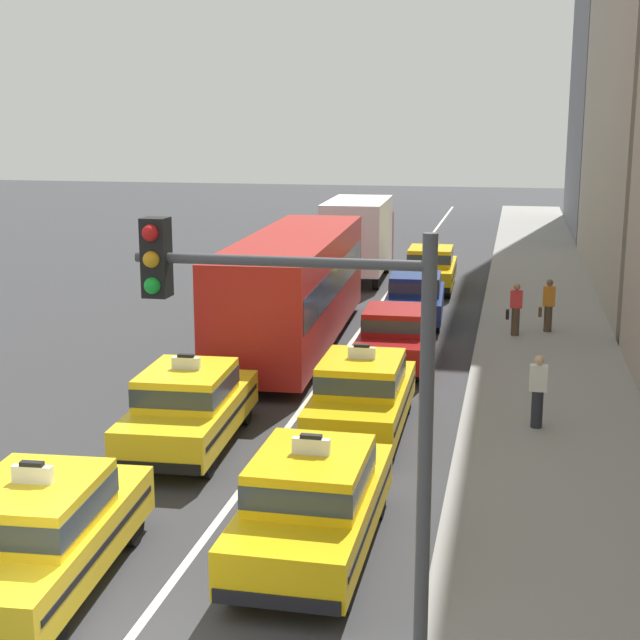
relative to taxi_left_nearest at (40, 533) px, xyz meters
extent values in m
cube|color=silver|center=(1.67, 18.31, -0.87)|extent=(0.14, 80.00, 0.01)
cube|color=gray|center=(7.27, 13.31, -0.80)|extent=(4.00, 90.00, 0.15)
cylinder|color=black|center=(-0.85, 1.52, -0.56)|extent=(0.29, 0.66, 0.64)
cylinder|color=black|center=(0.62, 1.63, -0.56)|extent=(0.29, 0.66, 0.64)
cylinder|color=black|center=(0.84, -1.42, -0.56)|extent=(0.29, 0.66, 0.64)
cube|color=yellow|center=(0.00, 0.05, -0.21)|extent=(2.13, 4.62, 0.70)
cube|color=black|center=(0.00, 0.05, -0.16)|extent=(2.12, 4.26, 0.10)
cube|color=yellow|center=(0.01, -0.10, 0.46)|extent=(1.75, 2.21, 0.64)
cube|color=#2D3842|center=(0.01, -0.10, 0.46)|extent=(1.77, 2.23, 0.35)
cube|color=white|center=(0.01, -0.10, 0.90)|extent=(0.57, 0.16, 0.24)
cube|color=black|center=(0.01, -0.10, 1.05)|extent=(0.33, 0.13, 0.06)
cube|color=black|center=(-0.17, 2.25, -0.46)|extent=(1.72, 0.27, 0.20)
cylinder|color=black|center=(-0.78, 7.48, -0.56)|extent=(0.28, 0.65, 0.64)
cylinder|color=black|center=(0.69, 7.56, -0.56)|extent=(0.28, 0.65, 0.64)
cylinder|color=black|center=(-0.61, 4.42, -0.56)|extent=(0.28, 0.65, 0.64)
cylinder|color=black|center=(0.86, 4.51, -0.56)|extent=(0.28, 0.65, 0.64)
cube|color=yellow|center=(0.04, 5.99, -0.21)|extent=(2.05, 4.59, 0.70)
cube|color=black|center=(0.04, 5.99, -0.16)|extent=(2.05, 4.24, 0.10)
cube|color=yellow|center=(0.05, 5.84, 0.46)|extent=(1.72, 2.19, 0.64)
cube|color=#2D3842|center=(0.05, 5.84, 0.46)|extent=(1.74, 2.21, 0.35)
cube|color=white|center=(0.05, 5.84, 0.90)|extent=(0.57, 0.15, 0.24)
cube|color=black|center=(0.05, 5.84, 1.05)|extent=(0.33, 0.13, 0.06)
cube|color=black|center=(-0.08, 8.20, -0.46)|extent=(1.72, 0.24, 0.20)
cube|color=black|center=(0.17, 3.79, -0.46)|extent=(1.72, 0.24, 0.20)
cylinder|color=black|center=(-1.00, 17.88, -0.56)|extent=(0.27, 0.65, 0.64)
cylinder|color=black|center=(0.99, 17.97, -0.56)|extent=(0.27, 0.65, 0.64)
cylinder|color=black|center=(-0.71, 11.17, -0.56)|extent=(0.27, 0.65, 0.64)
cylinder|color=black|center=(1.29, 11.26, -0.56)|extent=(0.27, 0.65, 0.64)
cube|color=#B21E19|center=(0.14, 14.57, 0.89)|extent=(2.99, 11.30, 2.90)
cube|color=#2D3842|center=(0.14, 14.57, 1.14)|extent=(2.99, 10.85, 0.84)
cube|color=black|center=(-0.10, 20.11, 2.09)|extent=(2.13, 0.17, 0.36)
cylinder|color=black|center=(-0.94, 27.88, -0.56)|extent=(0.26, 0.65, 0.64)
cylinder|color=black|center=(0.96, 27.95, -0.56)|extent=(0.26, 0.65, 0.64)
cylinder|color=black|center=(-0.79, 23.98, -0.56)|extent=(0.26, 0.65, 0.64)
cylinder|color=black|center=(1.11, 24.05, -0.56)|extent=(0.26, 0.65, 0.64)
cube|color=maroon|center=(-0.03, 28.89, 0.49)|extent=(2.18, 2.28, 2.10)
cube|color=#2D3842|center=(-0.07, 29.96, 0.79)|extent=(1.93, 0.13, 0.76)
cube|color=silver|center=(0.10, 25.64, 1.04)|extent=(2.50, 5.28, 2.70)
cylinder|color=black|center=(2.73, 3.43, -0.56)|extent=(0.24, 0.64, 0.64)
cylinder|color=black|center=(4.20, 3.43, -0.56)|extent=(0.24, 0.64, 0.64)
cylinder|color=black|center=(2.72, 0.37, -0.56)|extent=(0.24, 0.64, 0.64)
cylinder|color=black|center=(4.20, 0.37, -0.56)|extent=(0.24, 0.64, 0.64)
cube|color=yellow|center=(3.46, 1.90, -0.21)|extent=(1.81, 4.50, 0.70)
cube|color=black|center=(3.46, 1.90, -0.16)|extent=(1.83, 4.14, 0.10)
cube|color=yellow|center=(3.46, 1.75, 0.46)|extent=(1.60, 2.10, 0.64)
cube|color=#2D3842|center=(3.46, 1.75, 0.46)|extent=(1.62, 2.12, 0.35)
cube|color=white|center=(3.46, 1.75, 0.90)|extent=(0.56, 0.12, 0.24)
cube|color=black|center=(3.46, 1.75, 1.05)|extent=(0.32, 0.11, 0.06)
cube|color=black|center=(3.47, 4.11, -0.46)|extent=(1.71, 0.14, 0.20)
cube|color=black|center=(3.46, -0.31, -0.46)|extent=(1.71, 0.14, 0.20)
cylinder|color=black|center=(2.53, 9.03, -0.56)|extent=(0.25, 0.64, 0.64)
cylinder|color=black|center=(4.00, 9.05, -0.56)|extent=(0.25, 0.64, 0.64)
cylinder|color=black|center=(2.57, 5.97, -0.56)|extent=(0.25, 0.64, 0.64)
cylinder|color=black|center=(4.05, 5.99, -0.56)|extent=(0.25, 0.64, 0.64)
cube|color=yellow|center=(3.29, 7.51, -0.21)|extent=(1.87, 4.53, 0.70)
cube|color=black|center=(3.29, 7.51, -0.16)|extent=(1.88, 4.17, 0.10)
cube|color=yellow|center=(3.29, 7.36, 0.46)|extent=(1.63, 2.12, 0.64)
cube|color=#2D3842|center=(3.29, 7.36, 0.46)|extent=(1.65, 2.14, 0.35)
cube|color=white|center=(3.29, 7.36, 0.90)|extent=(0.56, 0.13, 0.24)
cube|color=black|center=(3.29, 7.36, 1.05)|extent=(0.32, 0.11, 0.06)
cube|color=black|center=(3.25, 9.72, -0.46)|extent=(1.71, 0.17, 0.20)
cube|color=black|center=(3.32, 5.30, -0.46)|extent=(1.71, 0.17, 0.20)
cylinder|color=black|center=(2.49, 14.46, -0.56)|extent=(0.26, 0.65, 0.64)
cylinder|color=black|center=(3.93, 14.51, -0.56)|extent=(0.26, 0.65, 0.64)
cylinder|color=black|center=(2.58, 11.63, -0.56)|extent=(0.26, 0.65, 0.64)
cylinder|color=black|center=(4.02, 11.67, -0.56)|extent=(0.26, 0.65, 0.64)
cube|color=maroon|center=(3.26, 13.07, -0.23)|extent=(1.90, 4.35, 0.66)
cube|color=maroon|center=(3.26, 12.97, 0.40)|extent=(1.62, 1.95, 0.60)
cube|color=#2D3842|center=(3.26, 12.97, 0.40)|extent=(1.64, 1.97, 0.33)
cylinder|color=black|center=(2.40, 19.93, -0.56)|extent=(0.27, 0.65, 0.64)
cylinder|color=black|center=(3.84, 20.01, -0.56)|extent=(0.27, 0.65, 0.64)
cylinder|color=black|center=(2.56, 17.09, -0.56)|extent=(0.27, 0.65, 0.64)
cylinder|color=black|center=(4.00, 17.17, -0.56)|extent=(0.27, 0.65, 0.64)
cube|color=navy|center=(3.20, 18.55, -0.23)|extent=(1.99, 4.39, 0.66)
cube|color=navy|center=(3.20, 18.45, 0.40)|extent=(1.66, 1.98, 0.60)
cube|color=#2D3842|center=(3.20, 18.45, 0.40)|extent=(1.68, 2.00, 0.33)
cylinder|color=black|center=(2.38, 25.86, -0.56)|extent=(0.26, 0.65, 0.64)
cylinder|color=black|center=(3.86, 25.90, -0.56)|extent=(0.26, 0.65, 0.64)
cylinder|color=black|center=(2.45, 22.80, -0.56)|extent=(0.26, 0.65, 0.64)
cylinder|color=black|center=(3.93, 22.84, -0.56)|extent=(0.26, 0.65, 0.64)
cube|color=yellow|center=(3.15, 24.35, -0.21)|extent=(1.91, 4.54, 0.70)
cube|color=black|center=(3.15, 24.35, -0.16)|extent=(1.92, 4.18, 0.10)
cube|color=yellow|center=(3.16, 24.20, 0.46)|extent=(1.65, 2.14, 0.64)
cube|color=#2D3842|center=(3.16, 24.20, 0.46)|extent=(1.67, 2.16, 0.35)
cube|color=white|center=(3.16, 24.20, 0.90)|extent=(0.56, 0.13, 0.24)
cube|color=black|center=(3.16, 24.20, 1.05)|extent=(0.32, 0.12, 0.06)
cube|color=black|center=(3.10, 26.56, -0.46)|extent=(1.71, 0.18, 0.20)
cube|color=black|center=(3.21, 22.14, -0.46)|extent=(1.71, 0.18, 0.20)
cylinder|color=#473828|center=(6.38, 16.68, -0.31)|extent=(0.24, 0.24, 0.83)
cube|color=red|center=(6.38, 16.68, 0.37)|extent=(0.36, 0.22, 0.52)
sphere|color=#9E7051|center=(6.38, 16.68, 0.74)|extent=(0.20, 0.20, 0.20)
cube|color=black|center=(6.14, 16.68, -0.10)|extent=(0.10, 0.20, 0.28)
cylinder|color=#23232D|center=(6.86, 8.21, -0.33)|extent=(0.24, 0.24, 0.79)
cube|color=silver|center=(6.86, 8.21, 0.34)|extent=(0.36, 0.22, 0.55)
sphere|color=tan|center=(6.86, 8.21, 0.72)|extent=(0.20, 0.20, 0.20)
cylinder|color=#473828|center=(7.34, 17.40, -0.34)|extent=(0.24, 0.24, 0.79)
cube|color=orange|center=(7.34, 17.40, 0.36)|extent=(0.36, 0.22, 0.60)
sphere|color=brown|center=(7.34, 17.40, 0.77)|extent=(0.20, 0.20, 0.20)
cube|color=brown|center=(7.10, 17.40, -0.14)|extent=(0.10, 0.20, 0.28)
cylinder|color=#47474C|center=(5.52, -2.63, 1.87)|extent=(0.14, 0.14, 5.50)
cylinder|color=#47474C|center=(4.12, -2.63, 4.32)|extent=(2.80, 0.10, 0.10)
cube|color=black|center=(2.92, -2.63, 4.32)|extent=(0.24, 0.24, 0.76)
sphere|color=red|center=(2.92, -2.76, 4.57)|extent=(0.16, 0.16, 0.16)
sphere|color=orange|center=(2.92, -2.76, 4.32)|extent=(0.16, 0.16, 0.16)
sphere|color=green|center=(2.92, -2.76, 4.07)|extent=(0.16, 0.16, 0.16)
camera|label=1|loc=(6.26, -10.94, 5.64)|focal=52.48mm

